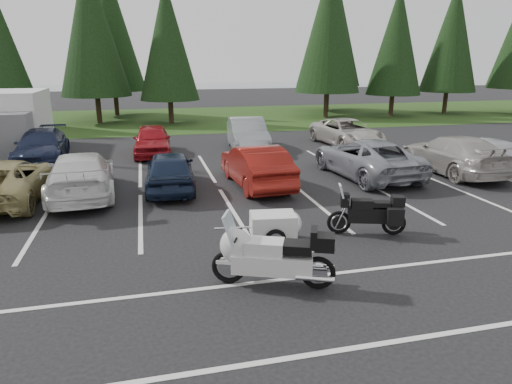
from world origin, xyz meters
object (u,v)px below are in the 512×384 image
object	(u,v)px
car_near_6	(366,158)
car_far_1	(42,146)
car_far_3	(247,134)
touring_motorcycle	(273,251)
car_near_5	(256,166)
car_near_7	(453,154)
car_near_8	(484,152)
car_near_4	(170,170)
car_far_2	(152,140)
cargo_trailer	(273,227)
car_near_2	(5,181)
car_far_4	(347,132)
car_near_3	(81,175)
adventure_motorcycle	(367,209)
box_truck	(14,123)

from	to	relation	value
car_near_6	car_far_1	size ratio (longest dim) A/B	1.09
car_far_3	touring_motorcycle	xyz separation A→B (m)	(-2.68, -14.10, -0.03)
car_near_5	car_near_7	bearing A→B (deg)	176.81
touring_motorcycle	car_near_8	bearing A→B (deg)	56.76
car_near_8	car_far_3	world-z (taller)	car_far_3
car_near_4	car_near_6	distance (m)	7.48
car_near_7	car_far_2	distance (m)	13.26
cargo_trailer	car_near_2	bearing A→B (deg)	151.74
car_near_7	car_far_3	size ratio (longest dim) A/B	1.08
car_far_4	touring_motorcycle	bearing A→B (deg)	-125.30
car_near_7	cargo_trailer	distance (m)	10.35
car_near_3	adventure_motorcycle	bearing A→B (deg)	140.56
car_near_2	cargo_trailer	bearing A→B (deg)	145.74
car_near_5	car_far_2	bearing A→B (deg)	-65.87
car_near_3	adventure_motorcycle	distance (m)	9.29
box_truck	car_far_1	distance (m)	3.18
cargo_trailer	car_far_4	bearing A→B (deg)	65.16
car_near_8	car_far_3	xyz separation A→B (m)	(-8.56, 6.34, 0.09)
car_far_1	cargo_trailer	distance (m)	13.52
car_near_2	car_near_3	bearing A→B (deg)	-176.56
car_near_3	car_near_4	xyz separation A→B (m)	(2.89, 0.09, -0.04)
car_near_2	car_near_5	distance (m)	8.16
car_far_2	adventure_motorcycle	world-z (taller)	car_far_2
car_near_4	car_near_7	size ratio (longest dim) A/B	0.79
box_truck	car_far_3	world-z (taller)	box_truck
car_near_2	car_near_7	distance (m)	16.25
car_far_2	car_far_3	bearing A→B (deg)	3.34
car_near_6	car_far_3	bearing A→B (deg)	-67.04
touring_motorcycle	car_far_4	bearing A→B (deg)	82.40
car_near_5	cargo_trailer	bearing A→B (deg)	77.24
car_near_3	car_far_3	xyz separation A→B (m)	(7.10, 6.56, 0.06)
cargo_trailer	adventure_motorcycle	xyz separation A→B (m)	(2.48, -0.11, 0.31)
box_truck	car_far_3	distance (m)	11.27
car_far_2	car_near_8	bearing A→B (deg)	-23.10
car_near_2	car_far_2	world-z (taller)	car_far_2
car_near_8	car_far_2	size ratio (longest dim) A/B	0.99
car_near_5	touring_motorcycle	size ratio (longest dim) A/B	1.64
car_near_8	car_far_1	size ratio (longest dim) A/B	0.85
car_near_4	box_truck	bearing A→B (deg)	-48.47
car_near_2	adventure_motorcycle	distance (m)	11.15
car_near_7	car_near_4	bearing A→B (deg)	-0.92
car_near_7	adventure_motorcycle	xyz separation A→B (m)	(-6.44, -5.34, -0.07)
car_near_3	car_far_1	bearing A→B (deg)	-72.66
car_near_2	car_near_4	bearing A→B (deg)	-176.84
box_truck	car_near_6	xyz separation A→B (m)	(14.31, -8.41, -0.71)
car_far_3	car_near_4	bearing A→B (deg)	-117.91
car_near_4	car_near_8	xyz separation A→B (m)	(12.77, 0.12, 0.00)
car_near_3	touring_motorcycle	distance (m)	8.75
cargo_trailer	box_truck	bearing A→B (deg)	130.06
box_truck	car_far_1	bearing A→B (deg)	-58.38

